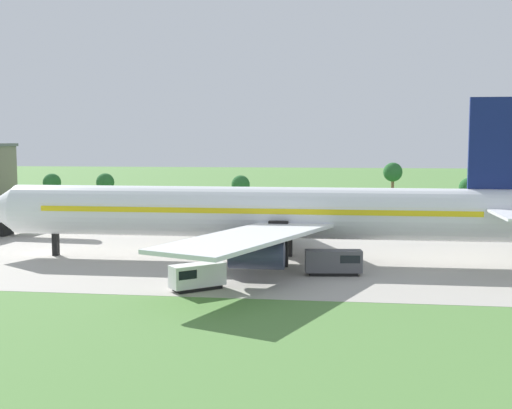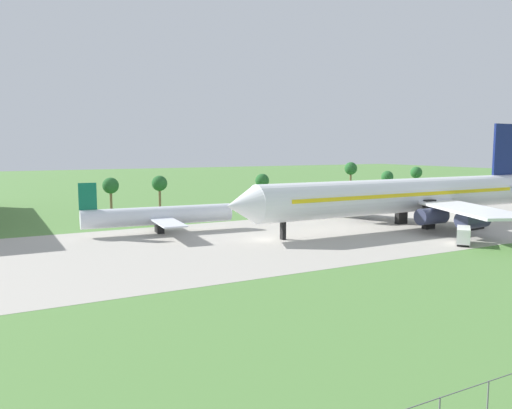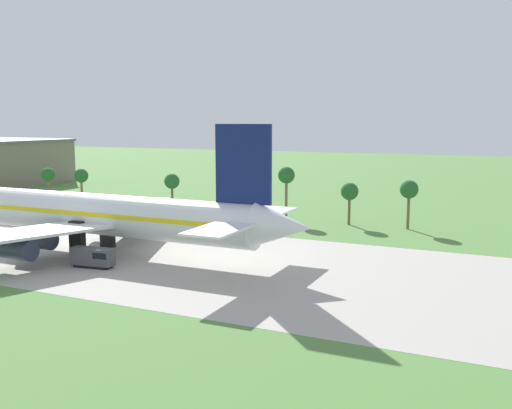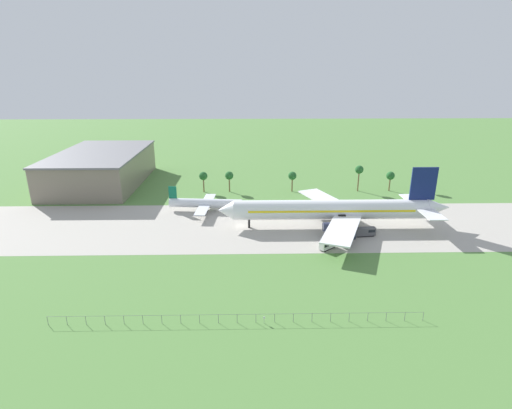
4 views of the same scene
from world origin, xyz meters
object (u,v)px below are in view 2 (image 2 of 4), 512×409
Objects in this scene: regional_aircraft at (158,216)px; catering_van at (463,236)px; jet_airliner at (410,195)px; baggage_tug at (473,221)px.

regional_aircraft is 4.80× the size of catering_van.
jet_airliner reaches higher than baggage_tug.
jet_airliner is 12.60m from baggage_tug.
regional_aircraft is at bearing 139.37° from catering_van.
catering_van is at bearing -108.30° from jet_airliner.
baggage_tug is (8.46, -8.07, -4.69)m from jet_airliner.
regional_aircraft is 52.48m from catering_van.
catering_van is at bearing -40.63° from regional_aircraft.
regional_aircraft is at bearing 155.42° from baggage_tug.
baggage_tug reaches higher than catering_van.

